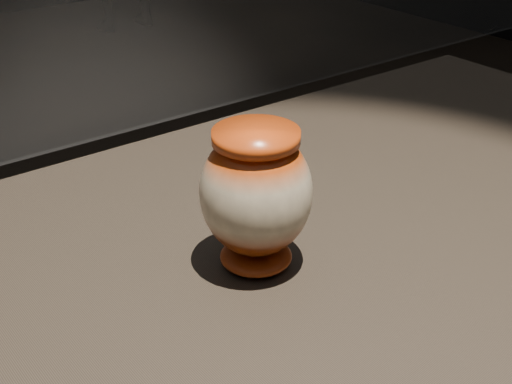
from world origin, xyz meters
The scene contains 1 object.
main_vase centered at (0.18, 0.01, 0.99)m, with size 0.14×0.14×0.17m.
Camera 1 is at (-0.24, -0.54, 1.36)m, focal length 50.00 mm.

